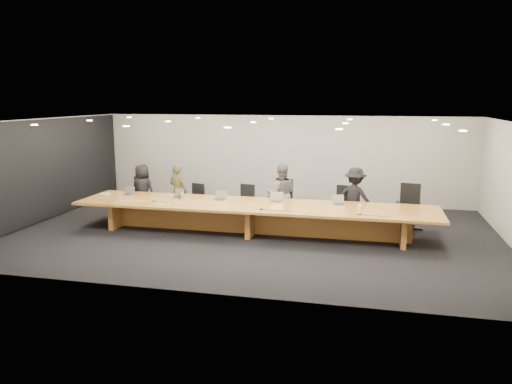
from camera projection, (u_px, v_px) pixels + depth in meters
ground at (253, 233)px, 12.55m from camera, size 12.00×12.00×0.00m
back_wall at (282, 159)px, 16.11m from camera, size 12.00×0.02×2.80m
left_wall_panel at (42, 171)px, 13.62m from camera, size 0.08×7.84×2.74m
conference_table at (253, 213)px, 12.45m from camera, size 9.00×1.80×0.75m
chair_far_left at (136, 196)px, 14.49m from camera, size 0.69×0.69×1.10m
chair_left at (194, 201)px, 14.01m from camera, size 0.64×0.64×0.99m
chair_mid_left at (244, 203)px, 13.71m from camera, size 0.63×0.63×1.02m
chair_mid_right at (280, 200)px, 13.57m from camera, size 0.78×0.78×1.20m
chair_right at (342, 206)px, 13.16m from camera, size 0.65×0.65×1.09m
chair_far_right at (408, 207)px, 12.77m from camera, size 0.73×0.73×1.20m
person_a at (143, 190)px, 14.30m from camera, size 0.78×0.55×1.49m
person_b at (178, 191)px, 14.03m from camera, size 0.64×0.50×1.54m
person_c at (281, 194)px, 13.39m from camera, size 0.91×0.79×1.62m
person_d at (355, 198)px, 12.95m from camera, size 1.17×0.91×1.59m
laptop_a at (128, 191)px, 13.53m from camera, size 0.30×0.23×0.23m
laptop_b at (177, 193)px, 13.17m from camera, size 0.37×0.32×0.24m
laptop_c at (219, 195)px, 12.87m from camera, size 0.34×0.27×0.25m
laptop_d at (276, 197)px, 12.60m from camera, size 0.33×0.24×0.26m
laptop_e at (339, 200)px, 12.30m from camera, size 0.36×0.31×0.24m
water_bottle at (182, 196)px, 12.88m from camera, size 0.08×0.08×0.19m
amber_mug at (180, 197)px, 13.06m from camera, size 0.11×0.11×0.11m
paper_cup_near at (307, 201)px, 12.51m from camera, size 0.09×0.09×0.08m
paper_cup_far at (359, 207)px, 11.88m from camera, size 0.11×0.11×0.10m
notepad at (105, 194)px, 13.72m from camera, size 0.31×0.28×0.02m
lime_gadget at (106, 193)px, 13.71m from camera, size 0.14×0.09×0.02m
av_box at (113, 201)px, 12.71m from camera, size 0.17×0.13×0.03m
mic_left at (153, 201)px, 12.70m from camera, size 0.15×0.15×0.03m
mic_center at (261, 209)px, 11.82m from camera, size 0.14×0.14×0.03m
mic_right at (360, 214)px, 11.29m from camera, size 0.12×0.12×0.03m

